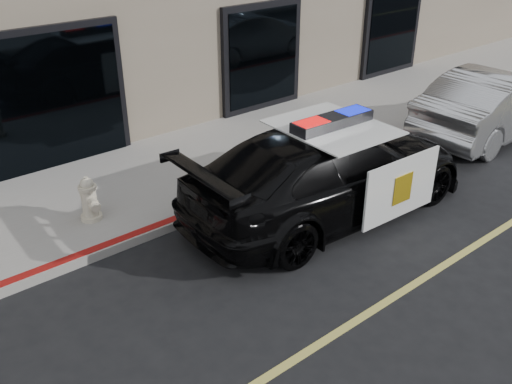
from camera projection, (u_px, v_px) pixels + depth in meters
ground at (341, 330)px, 7.35m from camera, size 120.00×120.00×0.00m
sidewalk_n at (139, 184)px, 10.90m from camera, size 60.00×3.50×0.15m
police_car at (329, 170)px, 9.74m from camera, size 2.76×5.64×1.79m
silver_sedan at (497, 103)px, 12.98m from camera, size 1.82×4.75×1.54m
fire_hydrant at (89, 200)px, 9.40m from camera, size 0.35×0.49×0.78m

